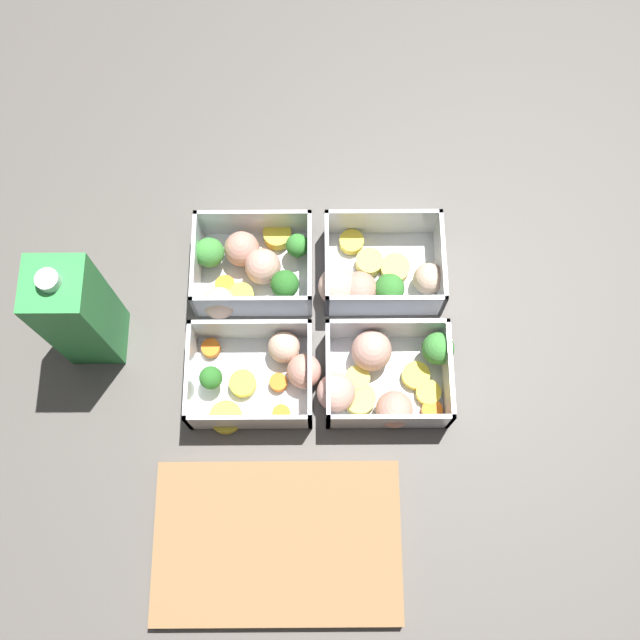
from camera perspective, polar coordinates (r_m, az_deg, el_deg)
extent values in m
plane|color=#56514C|center=(0.94, 0.00, -0.41)|extent=(4.00, 4.00, 0.00)
cube|color=silver|center=(0.97, 4.83, 3.69)|extent=(0.15, 0.12, 0.00)
cube|color=silver|center=(0.97, 4.85, 7.45)|extent=(0.15, 0.01, 0.06)
cube|color=silver|center=(0.92, 5.08, 1.07)|extent=(0.15, 0.01, 0.06)
cube|color=silver|center=(0.95, 9.24, 4.32)|extent=(0.01, 0.12, 0.06)
cube|color=silver|center=(0.94, 0.62, 4.33)|extent=(0.01, 0.12, 0.06)
sphere|color=tan|center=(0.93, 3.11, 2.34)|extent=(0.06, 0.06, 0.05)
cylinder|color=yellow|center=(0.98, 2.52, 5.95)|extent=(0.04, 0.04, 0.01)
cylinder|color=#DBC647|center=(0.96, 3.88, 4.42)|extent=(0.05, 0.05, 0.02)
cylinder|color=#DBC647|center=(0.97, 5.83, 3.96)|extent=(0.04, 0.04, 0.01)
cylinder|color=#49883F|center=(0.95, 5.31, 1.94)|extent=(0.01, 0.01, 0.01)
sphere|color=#388433|center=(0.93, 5.43, 2.40)|extent=(0.04, 0.04, 0.04)
sphere|color=beige|center=(0.93, 1.47, 2.57)|extent=(0.07, 0.07, 0.05)
sphere|color=beige|center=(0.95, 8.38, 3.14)|extent=(0.05, 0.05, 0.04)
cube|color=silver|center=(0.97, -4.87, 3.64)|extent=(0.15, 0.12, 0.00)
cube|color=silver|center=(0.97, -4.94, 7.40)|extent=(0.15, 0.01, 0.06)
cube|color=silver|center=(0.92, -5.09, 1.02)|extent=(0.15, 0.01, 0.06)
cube|color=silver|center=(0.94, -0.67, 4.33)|extent=(0.01, 0.12, 0.06)
cube|color=silver|center=(0.95, -9.30, 4.23)|extent=(0.01, 0.12, 0.06)
cylinder|color=#519448|center=(0.97, -8.15, 4.60)|extent=(0.01, 0.01, 0.01)
sphere|color=#42933D|center=(0.95, -8.33, 5.11)|extent=(0.04, 0.04, 0.04)
cylinder|color=orange|center=(0.97, -4.33, 4.74)|extent=(0.03, 0.03, 0.01)
sphere|color=#D19E8C|center=(0.95, -4.27, 4.08)|extent=(0.06, 0.06, 0.05)
sphere|color=tan|center=(0.96, -5.88, 5.41)|extent=(0.06, 0.06, 0.04)
cylinder|color=#49883F|center=(0.97, -1.61, 5.24)|extent=(0.01, 0.01, 0.02)
sphere|color=#388433|center=(0.95, -1.64, 5.71)|extent=(0.03, 0.03, 0.03)
cylinder|color=orange|center=(0.96, -7.12, 2.59)|extent=(0.03, 0.03, 0.01)
cylinder|color=yellow|center=(0.95, -5.92, 1.78)|extent=(0.04, 0.04, 0.02)
cylinder|color=yellow|center=(0.98, -3.17, 6.47)|extent=(0.05, 0.05, 0.02)
cylinder|color=#407A37|center=(0.95, -2.54, 2.27)|extent=(0.01, 0.01, 0.02)
sphere|color=#2D7228|center=(0.93, -2.59, 2.75)|extent=(0.04, 0.04, 0.04)
sphere|color=beige|center=(0.94, -7.58, 1.29)|extent=(0.06, 0.06, 0.04)
cube|color=silver|center=(0.93, 5.12, -4.58)|extent=(0.15, 0.12, 0.00)
cube|color=silver|center=(0.91, 5.14, -0.66)|extent=(0.15, 0.01, 0.06)
cube|color=silver|center=(0.89, 5.40, -7.72)|extent=(0.15, 0.01, 0.06)
cube|color=silver|center=(0.91, 9.76, -4.07)|extent=(0.01, 0.12, 0.06)
cube|color=silver|center=(0.89, 0.71, -4.18)|extent=(0.01, 0.12, 0.06)
sphere|color=#D19E8C|center=(0.89, 1.35, -5.53)|extent=(0.07, 0.07, 0.05)
cylinder|color=yellow|center=(0.92, 7.40, -4.22)|extent=(0.04, 0.04, 0.01)
cylinder|color=#DBC647|center=(0.91, 2.98, -4.50)|extent=(0.04, 0.04, 0.02)
sphere|color=#D19E8C|center=(0.91, 4.05, -2.34)|extent=(0.06, 0.06, 0.05)
cylinder|color=yellow|center=(0.92, 8.35, -5.52)|extent=(0.04, 0.04, 0.01)
sphere|color=tan|center=(0.89, 5.79, -6.78)|extent=(0.06, 0.06, 0.04)
cylinder|color=#519448|center=(0.93, 8.87, -2.57)|extent=(0.01, 0.01, 0.02)
sphere|color=#42933D|center=(0.91, 9.08, -2.16)|extent=(0.04, 0.04, 0.04)
cylinder|color=orange|center=(0.92, 8.62, -6.84)|extent=(0.03, 0.03, 0.01)
cylinder|color=#DBC647|center=(0.91, 3.14, -6.01)|extent=(0.05, 0.05, 0.02)
cube|color=silver|center=(0.93, -5.07, -4.63)|extent=(0.15, 0.12, 0.00)
cube|color=silver|center=(0.91, -5.14, -0.72)|extent=(0.15, 0.01, 0.06)
cube|color=silver|center=(0.89, -5.31, -7.78)|extent=(0.15, 0.01, 0.06)
cube|color=silver|center=(0.89, -0.66, -4.18)|extent=(0.01, 0.12, 0.06)
cube|color=silver|center=(0.91, -9.72, -4.17)|extent=(0.01, 0.12, 0.06)
cylinder|color=orange|center=(0.91, -3.07, -4.78)|extent=(0.03, 0.03, 0.01)
cylinder|color=#407A37|center=(0.92, -8.07, -4.65)|extent=(0.01, 0.01, 0.01)
sphere|color=#2D7228|center=(0.90, -8.22, -4.38)|extent=(0.03, 0.03, 0.03)
cylinder|color=yellow|center=(0.92, -5.79, -4.84)|extent=(0.03, 0.03, 0.01)
cylinder|color=orange|center=(0.91, -2.85, -7.16)|extent=(0.03, 0.03, 0.01)
sphere|color=beige|center=(0.91, -2.66, -2.06)|extent=(0.05, 0.05, 0.04)
sphere|color=tan|center=(0.90, -1.12, -3.91)|extent=(0.06, 0.06, 0.04)
cylinder|color=orange|center=(0.93, -8.21, -2.15)|extent=(0.03, 0.03, 0.01)
cylinder|color=yellow|center=(0.91, -7.07, -7.37)|extent=(0.04, 0.04, 0.01)
cube|color=green|center=(0.89, -17.81, 0.47)|extent=(0.07, 0.07, 0.19)
cylinder|color=white|center=(0.80, -19.90, 2.85)|extent=(0.02, 0.02, 0.01)
cube|color=olive|center=(0.89, -3.13, -16.54)|extent=(0.28, 0.18, 0.02)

